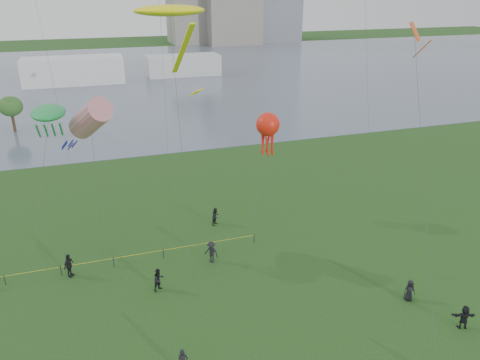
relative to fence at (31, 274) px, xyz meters
name	(u,v)px	position (x,y,z in m)	size (l,w,h in m)	color
lake	(126,77)	(15.43, 85.80, -0.53)	(400.00, 120.00, 0.08)	slate
building_low	(190,5)	(47.43, 153.80, 13.45)	(16.00, 18.00, 28.00)	gray
pavilion_left	(74,71)	(3.43, 80.80, 2.45)	(22.00, 8.00, 6.00)	silver
pavilion_right	(183,65)	(29.43, 83.80, 1.95)	(18.00, 7.00, 5.00)	silver
fence	(31,274)	(0.00, 0.00, 0.00)	(24.07, 0.07, 1.05)	black
spectator_a	(159,280)	(9.09, -4.28, 0.34)	(0.87, 0.68, 1.79)	black
spectator_b	(211,252)	(13.75, -1.84, 0.38)	(1.21, 0.70, 1.88)	black
spectator_c	(69,266)	(2.78, -0.36, 0.42)	(1.14, 0.47, 1.95)	black
spectator_d	(409,290)	(25.92, -11.09, 0.26)	(0.80, 0.52, 1.63)	black
spectator_e	(464,317)	(27.44, -14.72, 0.29)	(1.57, 0.50, 1.69)	black
spectator_g	(216,216)	(15.84, 4.36, 0.29)	(0.83, 0.64, 1.70)	black
kite_stingray	(170,11)	(12.28, 2.94, 18.61)	(5.40, 10.16, 19.65)	#3F3F42
kite_windsock	(90,119)	(5.72, 3.91, 10.72)	(4.37, 5.36, 13.29)	#3F3F42
kite_creature	(48,113)	(2.61, 5.43, 11.09)	(4.09, 7.84, 12.13)	#3F3F42
kite_octopus	(268,125)	(21.16, 4.99, 8.53)	(6.27, 9.90, 10.26)	#3F3F42
kite_delta	(417,49)	(26.41, -7.60, 16.56)	(3.94, 10.95, 18.77)	#3F3F42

